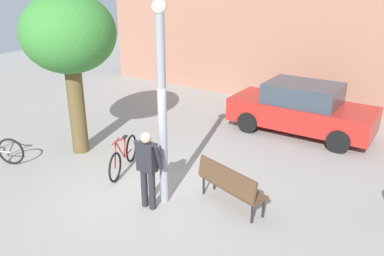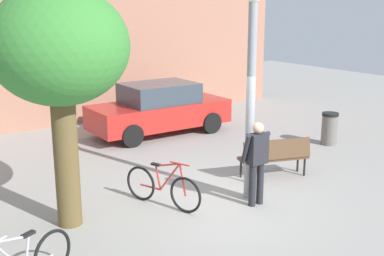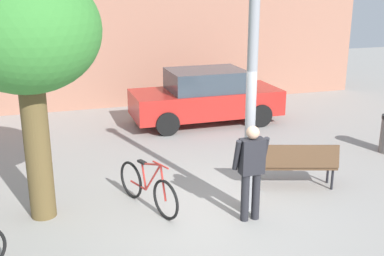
# 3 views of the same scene
# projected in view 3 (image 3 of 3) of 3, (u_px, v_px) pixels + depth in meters

# --- Properties ---
(ground_plane) EXTENTS (36.00, 36.00, 0.00)m
(ground_plane) POSITION_uv_depth(u_px,v_px,m) (220.00, 211.00, 8.44)
(ground_plane) COLOR gray
(lamppost) EXTENTS (0.28, 0.28, 4.14)m
(lamppost) POSITION_uv_depth(u_px,v_px,m) (252.00, 85.00, 7.88)
(lamppost) COLOR gray
(lamppost) RESTS_ON ground_plane
(person_by_lamppost) EXTENTS (0.59, 0.28, 1.67)m
(person_by_lamppost) POSITION_uv_depth(u_px,v_px,m) (251.00, 167.00, 7.88)
(person_by_lamppost) COLOR #232328
(person_by_lamppost) RESTS_ON ground_plane
(park_bench) EXTENTS (1.67, 0.94, 0.92)m
(park_bench) POSITION_uv_depth(u_px,v_px,m) (296.00, 162.00, 9.25)
(park_bench) COLOR #513823
(park_bench) RESTS_ON ground_plane
(plaza_tree) EXTENTS (2.35, 2.35, 4.18)m
(plaza_tree) POSITION_uv_depth(u_px,v_px,m) (26.00, 35.00, 7.38)
(plaza_tree) COLOR brown
(plaza_tree) RESTS_ON ground_plane
(bicycle_red) EXTENTS (0.71, 1.70, 0.97)m
(bicycle_red) POSITION_uv_depth(u_px,v_px,m) (148.00, 188.00, 8.47)
(bicycle_red) COLOR black
(bicycle_red) RESTS_ON ground_plane
(parked_car_red) EXTENTS (4.21, 1.83, 1.55)m
(parked_car_red) POSITION_uv_depth(u_px,v_px,m) (206.00, 97.00, 13.55)
(parked_car_red) COLOR #AD231E
(parked_car_red) RESTS_ON ground_plane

